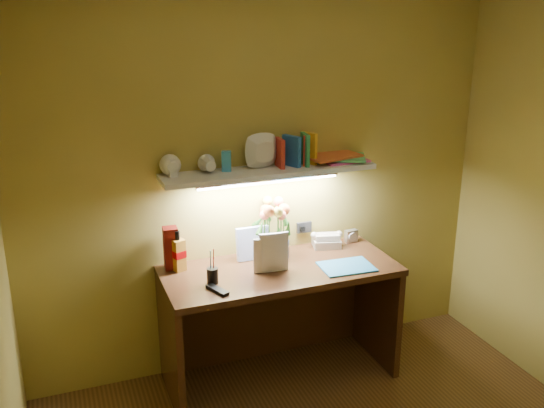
{
  "coord_description": "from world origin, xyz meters",
  "views": [
    {
      "loc": [
        -1.22,
        -1.87,
        2.23
      ],
      "look_at": [
        0.0,
        1.35,
        1.1
      ],
      "focal_mm": 40.0,
      "sensor_mm": 36.0,
      "label": 1
    }
  ],
  "objects_px": {
    "flower_bouquet": "(273,230)",
    "telephone": "(327,239)",
    "desk_clock": "(351,236)",
    "whisky_bottle": "(178,251)",
    "desk": "(280,324)"
  },
  "relations": [
    {
      "from": "flower_bouquet",
      "to": "telephone",
      "type": "height_order",
      "value": "flower_bouquet"
    },
    {
      "from": "flower_bouquet",
      "to": "telephone",
      "type": "xyz_separation_m",
      "value": [
        0.38,
        0.02,
        -0.12
      ]
    },
    {
      "from": "desk_clock",
      "to": "whisky_bottle",
      "type": "bearing_deg",
      "value": 176.05
    },
    {
      "from": "desk_clock",
      "to": "whisky_bottle",
      "type": "xyz_separation_m",
      "value": [
        -1.16,
        -0.04,
        0.08
      ]
    },
    {
      "from": "telephone",
      "to": "desk_clock",
      "type": "relative_size",
      "value": 2.09
    },
    {
      "from": "telephone",
      "to": "flower_bouquet",
      "type": "bearing_deg",
      "value": -162.65
    },
    {
      "from": "desk",
      "to": "flower_bouquet",
      "type": "xyz_separation_m",
      "value": [
        0.02,
        0.18,
        0.55
      ]
    },
    {
      "from": "whisky_bottle",
      "to": "desk",
      "type": "bearing_deg",
      "value": -17.4
    },
    {
      "from": "desk",
      "to": "desk_clock",
      "type": "distance_m",
      "value": 0.76
    },
    {
      "from": "desk",
      "to": "whisky_bottle",
      "type": "xyz_separation_m",
      "value": [
        -0.57,
        0.18,
        0.5
      ]
    },
    {
      "from": "flower_bouquet",
      "to": "desk_clock",
      "type": "height_order",
      "value": "flower_bouquet"
    },
    {
      "from": "desk",
      "to": "flower_bouquet",
      "type": "distance_m",
      "value": 0.58
    },
    {
      "from": "desk_clock",
      "to": "flower_bouquet",
      "type": "bearing_deg",
      "value": 178.24
    },
    {
      "from": "telephone",
      "to": "whisky_bottle",
      "type": "bearing_deg",
      "value": -164.89
    },
    {
      "from": "flower_bouquet",
      "to": "telephone",
      "type": "relative_size",
      "value": 2.05
    }
  ]
}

